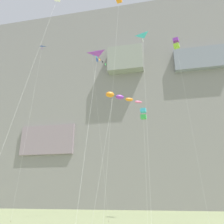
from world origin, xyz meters
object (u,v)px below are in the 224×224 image
(kite_box_upper_right, at_px, (143,114))
(kite_windsock_front_field, at_px, (119,97))
(kite_delta_upper_mid, at_px, (40,55))
(kite_box_low_center, at_px, (176,43))
(kite_delta_near_cliff, at_px, (144,44))
(kite_banner_mid_right, at_px, (100,71))
(kite_delta_high_right, at_px, (98,65))

(kite_box_upper_right, bearing_deg, kite_windsock_front_field, -106.57)
(kite_box_upper_right, height_order, kite_delta_upper_mid, kite_delta_upper_mid)
(kite_windsock_front_field, height_order, kite_delta_upper_mid, kite_delta_upper_mid)
(kite_box_low_center, distance_m, kite_delta_near_cliff, 14.92)
(kite_box_upper_right, height_order, kite_box_low_center, kite_box_low_center)
(kite_windsock_front_field, distance_m, kite_banner_mid_right, 24.82)
(kite_box_low_center, bearing_deg, kite_windsock_front_field, -114.20)
(kite_delta_high_right, relative_size, kite_banner_mid_right, 0.54)
(kite_delta_high_right, xyz_separation_m, kite_windsock_front_field, (1.74, 1.89, -2.84))
(kite_box_low_center, bearing_deg, kite_banner_mid_right, -179.49)
(kite_windsock_front_field, bearing_deg, kite_delta_upper_mid, 139.54)
(kite_windsock_front_field, distance_m, kite_delta_upper_mid, 32.49)
(kite_box_upper_right, xyz_separation_m, kite_delta_near_cliff, (0.59, 0.87, 11.07))
(kite_delta_near_cliff, bearing_deg, kite_delta_upper_mid, 157.18)
(kite_delta_upper_mid, bearing_deg, kite_delta_near_cliff, -22.82)
(kite_box_low_center, bearing_deg, kite_delta_near_cliff, -117.54)
(kite_windsock_front_field, distance_m, kite_box_upper_right, 6.98)
(kite_delta_high_right, relative_size, kite_delta_upper_mid, 0.48)
(kite_box_low_center, distance_m, kite_banner_mid_right, 16.23)
(kite_delta_high_right, bearing_deg, kite_banner_mid_right, 104.56)
(kite_windsock_front_field, bearing_deg, kite_box_upper_right, 73.43)
(kite_box_low_center, height_order, kite_delta_upper_mid, kite_delta_upper_mid)
(kite_windsock_front_field, xyz_separation_m, kite_box_upper_right, (1.99, 6.68, 0.38))
(kite_box_upper_right, relative_size, kite_delta_upper_mid, 0.41)
(kite_windsock_front_field, bearing_deg, kite_delta_near_cliff, 71.17)
(kite_delta_upper_mid, xyz_separation_m, kite_banner_mid_right, (12.87, 1.72, -4.53))
(kite_windsock_front_field, relative_size, kite_box_low_center, 0.41)
(kite_delta_high_right, relative_size, kite_box_low_center, 0.50)
(kite_box_upper_right, bearing_deg, kite_banner_mid_right, 126.97)
(kite_box_upper_right, relative_size, kite_delta_near_cliff, 0.56)
(kite_windsock_front_field, height_order, kite_box_low_center, kite_box_low_center)
(kite_box_low_center, bearing_deg, kite_delta_upper_mid, -176.26)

